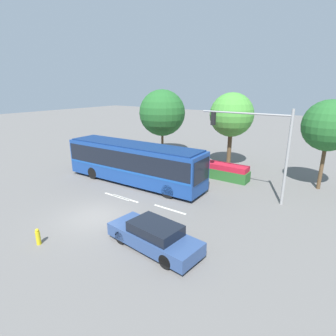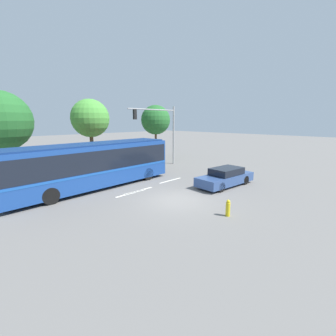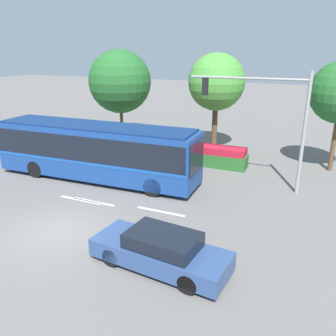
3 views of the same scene
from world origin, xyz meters
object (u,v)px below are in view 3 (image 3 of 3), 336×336
at_px(city_bus, 96,149).
at_px(street_tree_left, 120,82).
at_px(street_tree_centre, 216,82).
at_px(traffic_light_pole, 271,112).
at_px(sedan_foreground, 161,251).

bearing_deg(city_bus, street_tree_left, 110.17).
relative_size(street_tree_left, street_tree_centre, 1.03).
bearing_deg(street_tree_centre, street_tree_left, 179.38).
bearing_deg(traffic_light_pole, city_bus, 14.66).
height_order(sedan_foreground, street_tree_centre, street_tree_centre).
relative_size(traffic_light_pole, street_tree_left, 0.86).
distance_m(traffic_light_pole, street_tree_centre, 7.84).
height_order(street_tree_left, street_tree_centre, street_tree_left).
relative_size(city_bus, sedan_foreground, 2.43).
bearing_deg(city_bus, sedan_foreground, -44.13).
height_order(traffic_light_pole, street_tree_left, street_tree_left).
relative_size(city_bus, traffic_light_pole, 1.95).
distance_m(city_bus, street_tree_centre, 10.19).
relative_size(city_bus, street_tree_centre, 1.74).
bearing_deg(street_tree_left, sedan_foreground, -55.10).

